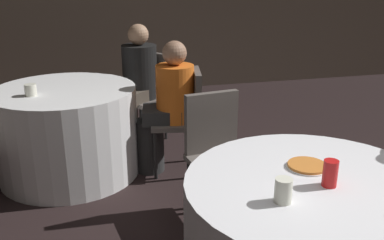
% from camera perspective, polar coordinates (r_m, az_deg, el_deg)
% --- Properties ---
extents(table_far, '(1.16, 1.16, 0.74)m').
position_cam_1_polar(table_far, '(3.71, -16.23, -1.50)').
color(table_far, white).
rests_on(table_far, ground_plane).
extents(chair_near_north, '(0.46, 0.46, 0.88)m').
position_cam_1_polar(chair_near_north, '(2.88, 3.33, -3.39)').
color(chair_near_north, '#59514C').
rests_on(chair_near_north, ground_plane).
extents(chair_far_northeast, '(0.56, 0.56, 0.88)m').
position_cam_1_polar(chair_far_northeast, '(4.29, -6.06, 4.26)').
color(chair_far_northeast, '#59514C').
rests_on(chair_far_northeast, ground_plane).
extents(chair_far_east, '(0.47, 0.47, 0.88)m').
position_cam_1_polar(chair_far_east, '(3.56, -0.79, 1.18)').
color(chair_far_east, '#59514C').
rests_on(chair_far_east, ground_plane).
extents(person_orange_shirt, '(0.49, 0.35, 1.12)m').
position_cam_1_polar(person_orange_shirt, '(3.55, -3.50, 1.58)').
color(person_orange_shirt, '#282828').
rests_on(person_orange_shirt, ground_plane).
extents(person_black_shirt, '(0.48, 0.46, 1.17)m').
position_cam_1_polar(person_black_shirt, '(4.17, -7.56, 4.61)').
color(person_black_shirt, '#4C4238').
rests_on(person_black_shirt, ground_plane).
extents(pizza_plate_near, '(0.20, 0.20, 0.02)m').
position_cam_1_polar(pizza_plate_near, '(2.15, 15.11, -5.93)').
color(pizza_plate_near, white).
rests_on(pizza_plate_near, table_near).
extents(soda_can_red, '(0.07, 0.07, 0.12)m').
position_cam_1_polar(soda_can_red, '(1.99, 17.94, -6.78)').
color(soda_can_red, red).
rests_on(soda_can_red, table_near).
extents(cup_near, '(0.07, 0.07, 0.11)m').
position_cam_1_polar(cup_near, '(1.81, 12.08, -9.18)').
color(cup_near, silver).
rests_on(cup_near, table_near).
extents(cup_far, '(0.09, 0.09, 0.09)m').
position_cam_1_polar(cup_far, '(3.46, -20.72, 3.76)').
color(cup_far, silver).
rests_on(cup_far, table_far).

